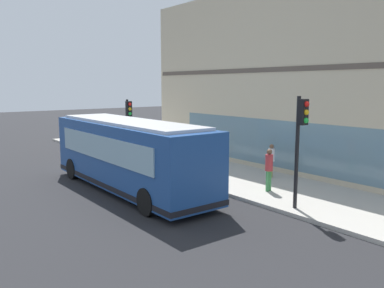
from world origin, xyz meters
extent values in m
plane|color=#262628|center=(0.00, 0.00, 0.00)|extent=(120.00, 120.00, 0.00)
cube|color=#B2ADA3|center=(4.99, 0.00, 0.07)|extent=(4.79, 40.00, 0.15)
cube|color=beige|center=(11.51, 0.00, 4.85)|extent=(8.25, 21.77, 9.70)
cube|color=brown|center=(7.54, 0.00, 5.33)|extent=(0.36, 21.33, 0.24)
cube|color=slate|center=(7.44, 0.00, 1.60)|extent=(0.12, 15.24, 2.40)
cube|color=#1E478C|center=(-0.08, 2.25, 1.60)|extent=(2.59, 10.02, 2.70)
cube|color=silver|center=(-0.08, 2.25, 3.01)|extent=(2.20, 9.02, 0.12)
cube|color=#8CB2C6|center=(-0.04, 7.23, 2.05)|extent=(2.20, 0.10, 1.20)
cube|color=#8CB2C6|center=(1.19, 2.24, 2.00)|extent=(0.13, 8.20, 1.00)
cube|color=#8CB2C6|center=(-1.35, 2.26, 2.00)|extent=(0.13, 8.20, 1.00)
cube|color=black|center=(-0.08, 2.25, 0.43)|extent=(2.63, 10.06, 0.20)
cylinder|color=black|center=(1.10, 5.84, 0.50)|extent=(0.31, 1.00, 1.00)
cylinder|color=black|center=(-1.20, 5.86, 0.50)|extent=(0.31, 1.00, 1.00)
cylinder|color=black|center=(1.04, -1.16, 0.50)|extent=(0.31, 1.00, 1.00)
cylinder|color=black|center=(-1.26, -1.14, 0.50)|extent=(0.31, 1.00, 1.00)
cylinder|color=black|center=(3.17, -4.09, 2.17)|extent=(0.14, 0.14, 4.03)
cube|color=black|center=(3.17, -4.28, 3.63)|extent=(0.32, 0.24, 0.90)
sphere|color=red|center=(3.17, -4.41, 3.91)|extent=(0.20, 0.20, 0.20)
sphere|color=yellow|center=(3.17, -4.41, 3.63)|extent=(0.20, 0.20, 0.20)
sphere|color=green|center=(3.17, -4.41, 3.35)|extent=(0.20, 0.20, 0.20)
cylinder|color=black|center=(3.20, 8.27, 1.93)|extent=(0.14, 0.14, 3.57)
cube|color=black|center=(3.20, 8.08, 3.17)|extent=(0.32, 0.24, 0.90)
sphere|color=red|center=(3.20, 7.95, 3.45)|extent=(0.20, 0.20, 0.20)
sphere|color=yellow|center=(3.20, 7.95, 3.17)|extent=(0.20, 0.20, 0.20)
sphere|color=green|center=(3.20, 7.95, 2.89)|extent=(0.20, 0.20, 0.20)
cylinder|color=#3F8C4C|center=(4.29, -1.92, 0.58)|extent=(0.14, 0.14, 0.87)
cylinder|color=#3F8C4C|center=(4.11, -1.95, 0.58)|extent=(0.14, 0.14, 0.87)
cylinder|color=#B23338|center=(4.20, -1.93, 1.36)|extent=(0.32, 0.32, 0.69)
sphere|color=brown|center=(4.20, -1.93, 1.82)|extent=(0.23, 0.23, 0.23)
cylinder|color=silver|center=(3.78, 5.23, 0.58)|extent=(0.14, 0.14, 0.85)
cylinder|color=silver|center=(3.68, 5.38, 0.58)|extent=(0.14, 0.14, 0.85)
cylinder|color=#99994C|center=(3.73, 5.30, 1.34)|extent=(0.32, 0.32, 0.68)
sphere|color=#9E704C|center=(3.73, 5.30, 1.79)|extent=(0.23, 0.23, 0.23)
cylinder|color=gold|center=(4.29, 6.97, 0.56)|extent=(0.14, 0.14, 0.82)
cylinder|color=gold|center=(4.29, 6.79, 0.56)|extent=(0.14, 0.14, 0.82)
cylinder|color=gold|center=(4.29, 6.88, 1.29)|extent=(0.32, 0.32, 0.65)
sphere|color=tan|center=(4.29, 6.88, 1.72)|extent=(0.22, 0.22, 0.22)
cylinder|color=#99994C|center=(6.20, -0.35, 0.54)|extent=(0.14, 0.14, 0.78)
cylinder|color=#99994C|center=(6.31, -0.22, 0.54)|extent=(0.14, 0.14, 0.78)
cylinder|color=silver|center=(6.25, -0.29, 1.24)|extent=(0.32, 0.32, 0.62)
sphere|color=brown|center=(6.25, -0.29, 1.65)|extent=(0.21, 0.21, 0.21)
camera|label=1|loc=(-8.33, -12.74, 4.55)|focal=37.16mm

